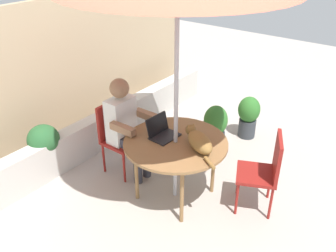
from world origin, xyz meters
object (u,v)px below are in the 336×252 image
(patio_table, at_px, (176,146))
(potted_plant_near_fence, at_px, (45,146))
(potted_plant_by_chair, at_px, (215,127))
(cat, at_px, (199,141))
(potted_plant_corner, at_px, (248,115))
(laptop, at_px, (161,130))
(chair_empty, at_px, (266,168))
(chair_occupied, at_px, (117,132))
(person_seated, at_px, (126,124))

(patio_table, height_order, potted_plant_near_fence, patio_table)
(potted_plant_by_chair, bearing_deg, cat, -158.99)
(potted_plant_near_fence, bearing_deg, potted_plant_corner, -34.06)
(laptop, height_order, potted_plant_corner, laptop)
(chair_empty, bearing_deg, potted_plant_by_chair, 54.93)
(laptop, distance_m, cat, 0.46)
(chair_empty, xyz_separation_m, potted_plant_corner, (1.28, 0.80, -0.18))
(chair_occupied, distance_m, potted_plant_corner, 1.92)
(person_seated, xyz_separation_m, laptop, (0.00, -0.51, 0.09))
(patio_table, xyz_separation_m, laptop, (0.00, 0.20, 0.12))
(potted_plant_by_chair, xyz_separation_m, potted_plant_corner, (0.58, -0.20, -0.00))
(patio_table, xyz_separation_m, chair_occupied, (0.00, 0.87, -0.14))
(potted_plant_corner, bearing_deg, chair_occupied, 151.30)
(chair_occupied, bearing_deg, potted_plant_near_fence, 133.93)
(chair_empty, xyz_separation_m, person_seated, (-0.40, 1.56, 0.17))
(chair_occupied, bearing_deg, chair_empty, -77.01)
(laptop, bearing_deg, cat, -85.76)
(chair_occupied, xyz_separation_m, potted_plant_near_fence, (-0.60, 0.62, -0.13))
(laptop, height_order, potted_plant_near_fence, laptop)
(patio_table, relative_size, person_seated, 0.90)
(laptop, xyz_separation_m, potted_plant_near_fence, (-0.60, 1.29, -0.39))
(person_seated, xyz_separation_m, potted_plant_near_fence, (-0.60, 0.77, -0.30))
(chair_empty, relative_size, potted_plant_by_chair, 1.37)
(chair_empty, relative_size, person_seated, 0.72)
(person_seated, bearing_deg, chair_occupied, 90.00)
(person_seated, relative_size, potted_plant_near_fence, 1.87)
(chair_empty, relative_size, potted_plant_near_fence, 1.35)
(chair_occupied, bearing_deg, cat, -88.12)
(potted_plant_near_fence, height_order, potted_plant_by_chair, potted_plant_near_fence)
(chair_empty, height_order, laptop, laptop)
(potted_plant_near_fence, bearing_deg, chair_occupied, -46.07)
(person_seated, xyz_separation_m, cat, (0.04, -0.97, 0.11))
(potted_plant_by_chair, relative_size, potted_plant_corner, 1.05)
(laptop, relative_size, potted_plant_corner, 0.51)
(patio_table, xyz_separation_m, potted_plant_near_fence, (-0.60, 1.49, -0.27))
(potted_plant_near_fence, relative_size, potted_plant_by_chair, 1.02)
(chair_occupied, height_order, laptop, laptop)
(potted_plant_by_chair, bearing_deg, laptop, 177.53)
(potted_plant_near_fence, relative_size, potted_plant_corner, 1.06)
(laptop, bearing_deg, chair_occupied, 90.28)
(potted_plant_near_fence, bearing_deg, chair_empty, -67.00)
(chair_empty, relative_size, cat, 1.57)
(potted_plant_corner, bearing_deg, laptop, 171.64)
(patio_table, distance_m, chair_empty, 0.95)
(chair_occupied, distance_m, potted_plant_by_chair, 1.32)
(chair_empty, relative_size, potted_plant_corner, 1.43)
(patio_table, xyz_separation_m, potted_plant_by_chair, (1.10, 0.15, -0.31))
(potted_plant_by_chair, bearing_deg, potted_plant_corner, -19.02)
(chair_empty, xyz_separation_m, cat, (-0.36, 0.59, 0.28))
(chair_empty, height_order, potted_plant_corner, chair_empty)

